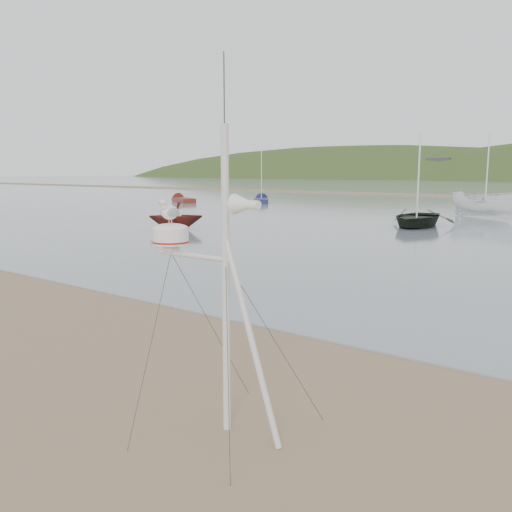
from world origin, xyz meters
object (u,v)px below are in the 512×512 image
Objects in this scene: boat_red at (176,203)px; boat_dark at (418,183)px; boat_white at (487,182)px; mast_rig at (221,345)px; sailboat_blue_near at (262,200)px; dinghy_red_far at (180,199)px.

boat_dark is at bearing 92.73° from boat_red.
boat_white is at bearing 107.36° from boat_red.
mast_rig is 53.59m from sailboat_blue_near.
sailboat_blue_near is (8.04, 4.79, 0.01)m from dinghy_red_far.
sailboat_blue_near is at bearing 165.57° from boat_red.
boat_dark is 15.13m from boat_red.
boat_red is 0.59× the size of boat_white.
sailboat_blue_near is at bearing 30.82° from dinghy_red_far.
boat_white is (1.55, 9.75, -0.07)m from boat_dark.
boat_white is 33.38m from dinghy_red_far.
mast_rig is at bearing -80.57° from boat_dark.
boat_white reaches higher than boat_red.
boat_dark is (-7.98, 27.94, 1.57)m from mast_rig.
boat_white is at bearing -12.32° from sailboat_blue_near.
boat_dark reaches higher than mast_rig.
boat_dark is at bearing -32.77° from sailboat_blue_near.
boat_dark is 0.92× the size of dinghy_red_far.
dinghy_red_far is 0.98× the size of sailboat_blue_near.
sailboat_blue_near is at bearing 126.26° from mast_rig.
boat_dark is 0.90× the size of sailboat_blue_near.
mast_rig is 25.78m from boat_red.
dinghy_red_far is (-39.73, 38.41, -0.94)m from mast_rig.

